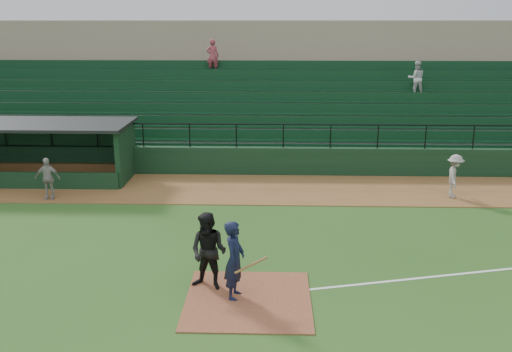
{
  "coord_description": "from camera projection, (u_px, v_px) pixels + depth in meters",
  "views": [
    {
      "loc": [
        0.56,
        -13.01,
        6.52
      ],
      "look_at": [
        0.0,
        5.0,
        1.4
      ],
      "focal_mm": 39.05,
      "sensor_mm": 36.0,
      "label": 1
    }
  ],
  "objects": [
    {
      "name": "ground",
      "position": [
        250.0,
        281.0,
        14.31
      ],
      "size": [
        90.0,
        90.0,
        0.0
      ],
      "primitive_type": "plane",
      "color": "#29531A",
      "rests_on": "ground"
    },
    {
      "name": "warning_track",
      "position": [
        258.0,
        189.0,
        21.99
      ],
      "size": [
        40.0,
        4.0,
        0.03
      ],
      "primitive_type": "cube",
      "color": "brown",
      "rests_on": "ground"
    },
    {
      "name": "home_plate_dirt",
      "position": [
        248.0,
        300.0,
        13.34
      ],
      "size": [
        3.0,
        3.0,
        0.03
      ],
      "primitive_type": "cube",
      "color": "brown",
      "rests_on": "ground"
    },
    {
      "name": "stadium_structure",
      "position": [
        263.0,
        101.0,
        29.5
      ],
      "size": [
        38.0,
        13.08,
        6.4
      ],
      "color": "black",
      "rests_on": "ground"
    },
    {
      "name": "dugout",
      "position": [
        28.0,
        146.0,
        23.43
      ],
      "size": [
        8.9,
        3.2,
        2.42
      ],
      "color": "black",
      "rests_on": "ground"
    },
    {
      "name": "batter_at_plate",
      "position": [
        235.0,
        260.0,
        13.22
      ],
      "size": [
        1.09,
        0.78,
        1.96
      ],
      "color": "black",
      "rests_on": "ground"
    },
    {
      "name": "umpire",
      "position": [
        209.0,
        252.0,
        13.68
      ],
      "size": [
        1.15,
        1.02,
        1.98
      ],
      "primitive_type": "imported",
      "rotation": [
        0.0,
        0.0,
        -0.33
      ],
      "color": "black",
      "rests_on": "ground"
    },
    {
      "name": "runner",
      "position": [
        455.0,
        176.0,
        20.73
      ],
      "size": [
        0.88,
        1.18,
        1.64
      ],
      "primitive_type": "imported",
      "rotation": [
        0.0,
        0.0,
        1.29
      ],
      "color": "#9C9792",
      "rests_on": "warning_track"
    },
    {
      "name": "dugout_player_a",
      "position": [
        48.0,
        178.0,
        20.59
      ],
      "size": [
        0.94,
        0.43,
        1.56
      ],
      "primitive_type": "imported",
      "rotation": [
        0.0,
        0.0,
        0.06
      ],
      "color": "#9E9894",
      "rests_on": "warning_track"
    }
  ]
}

